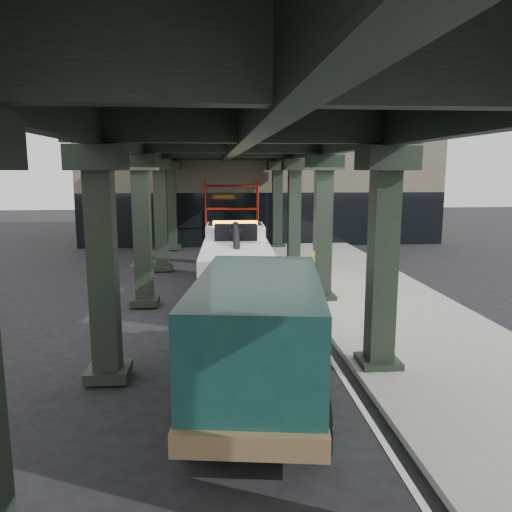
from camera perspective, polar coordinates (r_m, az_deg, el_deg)
name	(u,v)px	position (r m, az deg, el deg)	size (l,w,h in m)	color
ground	(251,321)	(15.19, -0.61, -7.47)	(90.00, 90.00, 0.00)	black
sidewalk	(375,299)	(17.95, 13.41, -4.78)	(5.00, 40.00, 0.15)	gray
lane_stripe	(295,303)	(17.30, 4.53, -5.33)	(0.12, 38.00, 0.01)	silver
viaduct	(233,140)	(16.51, -2.61, 13.09)	(7.40, 32.00, 6.40)	black
building	(257,178)	(34.61, 0.17, 8.93)	(22.00, 10.00, 8.00)	#C6B793
scaffolding	(232,212)	(29.23, -2.81, 5.06)	(3.08, 0.88, 4.00)	#B31F0E
tow_truck	(236,260)	(18.07, -2.30, -0.43)	(2.66, 8.25, 2.68)	black
towed_van	(259,332)	(9.94, 0.40, -8.69)	(3.23, 6.47, 2.52)	#103A36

